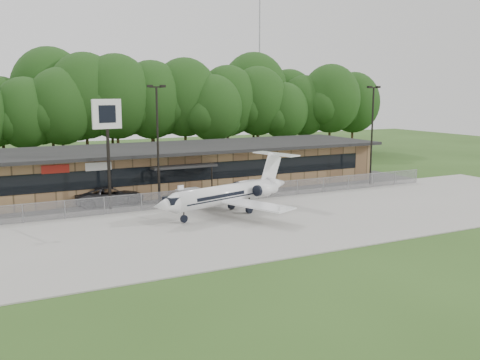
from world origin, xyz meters
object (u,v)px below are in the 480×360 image
suv (110,195)px  pole_sign (107,126)px  terminal (183,166)px  business_jet (229,194)px

suv → pole_sign: 6.50m
terminal → business_jet: size_ratio=3.04×
terminal → business_jet: business_jet is taller
suv → pole_sign: bearing=167.9°
business_jet → suv: business_jet is taller
terminal → suv: bearing=-149.8°
terminal → business_jet: bearing=-94.7°
terminal → suv: (-8.67, -5.05, -1.36)m
terminal → suv: terminal is taller
terminal → pole_sign: (-9.11, -7.15, 4.78)m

